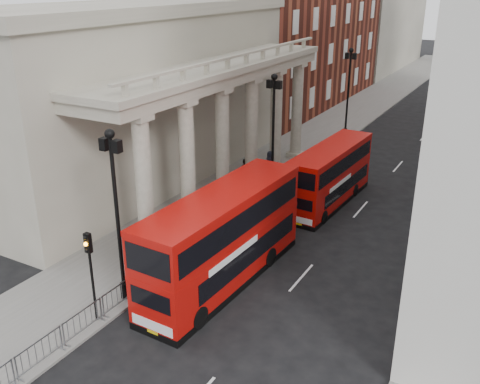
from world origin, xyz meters
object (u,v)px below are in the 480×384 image
(lamp_post_north, at_px, (349,87))
(bus_far, at_px, (330,174))
(pedestrian_c, at_px, (270,161))
(traffic_light, at_px, (90,261))
(bus_near, at_px, (223,237))
(pedestrian_a, at_px, (219,193))
(pedestrian_b, at_px, (244,170))
(lamp_post_south, at_px, (116,206))
(lamp_post_mid, at_px, (273,125))

(lamp_post_north, height_order, bus_far, lamp_post_north)
(bus_far, height_order, pedestrian_c, bus_far)
(traffic_light, xyz_separation_m, bus_near, (3.18, 5.78, -0.61))
(traffic_light, height_order, pedestrian_a, traffic_light)
(bus_far, distance_m, pedestrian_b, 7.07)
(lamp_post_south, xyz_separation_m, traffic_light, (0.10, -2.02, -1.80))
(pedestrian_b, xyz_separation_m, pedestrian_c, (0.73, 2.82, -0.03))
(lamp_post_mid, bearing_deg, lamp_post_south, -90.00)
(lamp_post_mid, relative_size, bus_near, 0.74)
(bus_far, relative_size, pedestrian_c, 5.61)
(bus_far, relative_size, pedestrian_b, 5.39)
(lamp_post_south, xyz_separation_m, lamp_post_north, (0.00, 32.00, 0.00))
(lamp_post_north, relative_size, bus_far, 0.88)
(traffic_light, height_order, bus_far, traffic_light)
(lamp_post_mid, xyz_separation_m, bus_near, (3.28, -12.24, -2.41))
(lamp_post_north, bearing_deg, bus_far, -74.87)
(lamp_post_south, bearing_deg, traffic_light, -87.16)
(pedestrian_b, bearing_deg, lamp_post_mid, 147.27)
(bus_near, relative_size, pedestrian_c, 6.66)
(bus_near, bearing_deg, lamp_post_mid, 107.41)
(traffic_light, relative_size, pedestrian_c, 2.56)
(lamp_post_south, relative_size, lamp_post_mid, 1.00)
(lamp_post_north, distance_m, bus_near, 28.53)
(traffic_light, relative_size, pedestrian_b, 2.46)
(lamp_post_south, relative_size, pedestrian_c, 4.95)
(lamp_post_south, height_order, pedestrian_a, lamp_post_south)
(lamp_post_mid, relative_size, lamp_post_north, 1.00)
(lamp_post_north, xyz_separation_m, bus_far, (4.34, -16.06, -2.81))
(lamp_post_north, bearing_deg, traffic_light, -89.83)
(bus_near, bearing_deg, pedestrian_a, 125.31)
(pedestrian_a, bearing_deg, lamp_post_north, 71.70)
(traffic_light, bearing_deg, lamp_post_north, 90.17)
(pedestrian_a, distance_m, pedestrian_b, 5.08)
(lamp_post_north, relative_size, pedestrian_a, 4.35)
(lamp_post_mid, bearing_deg, pedestrian_b, 166.21)
(pedestrian_c, bearing_deg, pedestrian_b, -80.93)
(lamp_post_mid, relative_size, traffic_light, 1.93)
(lamp_post_south, distance_m, pedestrian_b, 17.29)
(traffic_light, height_order, pedestrian_c, traffic_light)
(lamp_post_south, relative_size, pedestrian_b, 4.76)
(lamp_post_mid, bearing_deg, pedestrian_c, 118.53)
(lamp_post_north, distance_m, traffic_light, 34.07)
(traffic_light, bearing_deg, lamp_post_mid, 90.32)
(lamp_post_south, xyz_separation_m, pedestrian_b, (-2.61, 16.64, -3.92))
(lamp_post_mid, relative_size, pedestrian_c, 4.95)
(lamp_post_north, distance_m, pedestrian_a, 20.81)
(lamp_post_north, xyz_separation_m, pedestrian_a, (-1.81, -20.37, -3.83))
(lamp_post_north, distance_m, pedestrian_b, 16.06)
(lamp_post_north, bearing_deg, lamp_post_south, -90.00)
(lamp_post_mid, relative_size, pedestrian_a, 4.35)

